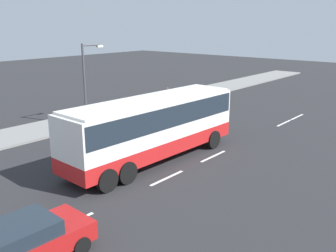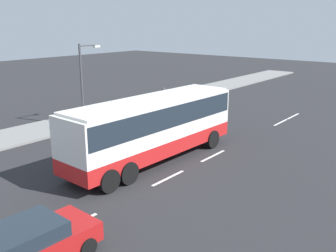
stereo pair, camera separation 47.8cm
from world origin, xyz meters
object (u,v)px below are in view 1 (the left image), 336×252
object	(u,v)px
car_red_compact	(19,244)
street_lamp	(87,77)
coach_bus	(153,122)
pedestrian_near_curb	(167,95)

from	to	relation	value
car_red_compact	street_lamp	xyz separation A→B (m)	(12.15, 11.99, 2.78)
coach_bus	street_lamp	bearing A→B (deg)	76.04
car_red_compact	street_lamp	world-z (taller)	street_lamp
street_lamp	pedestrian_near_curb	bearing A→B (deg)	-0.64
car_red_compact	pedestrian_near_curb	size ratio (longest dim) A/B	2.97
coach_bus	pedestrian_near_curb	distance (m)	14.37
car_red_compact	street_lamp	size ratio (longest dim) A/B	0.78
car_red_compact	pedestrian_near_curb	xyz separation A→B (m)	(21.10, 11.89, 0.24)
car_red_compact	pedestrian_near_curb	world-z (taller)	pedestrian_near_curb
pedestrian_near_curb	car_red_compact	bearing A→B (deg)	32.95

